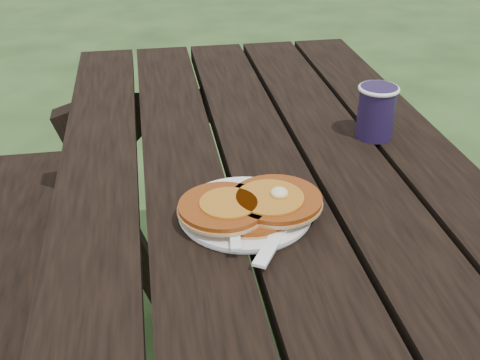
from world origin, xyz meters
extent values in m
cube|color=black|center=(0.00, 0.00, 0.73)|extent=(0.75, 1.80, 0.04)
cylinder|color=white|center=(-0.07, 0.01, 0.76)|extent=(0.24, 0.24, 0.01)
cylinder|color=#8D3C0F|center=(-0.06, 0.00, 0.77)|extent=(0.14, 0.14, 0.01)
cylinder|color=#8D3C0F|center=(-0.11, 0.00, 0.78)|extent=(0.14, 0.14, 0.01)
cylinder|color=#8D3C0F|center=(-0.02, 0.01, 0.78)|extent=(0.14, 0.14, 0.01)
cylinder|color=#A05E16|center=(-0.03, 0.01, 0.79)|extent=(0.11, 0.11, 0.00)
ellipsoid|color=#F4E59E|center=(-0.02, 0.01, 0.79)|extent=(0.03, 0.03, 0.02)
cube|color=white|center=(-0.03, -0.06, 0.76)|extent=(0.11, 0.16, 0.00)
cylinder|color=#1E1335|center=(0.23, 0.25, 0.80)|extent=(0.07, 0.07, 0.11)
torus|color=white|center=(0.23, 0.25, 0.85)|extent=(0.08, 0.08, 0.01)
cylinder|color=black|center=(0.23, 0.25, 0.85)|extent=(0.06, 0.06, 0.01)
camera|label=1|loc=(-0.21, -0.77, 1.27)|focal=45.00mm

